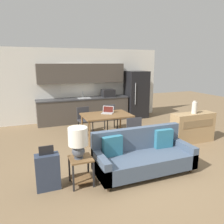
# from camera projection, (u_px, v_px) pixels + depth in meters

# --- Properties ---
(ground_plane) EXTENTS (20.00, 20.00, 0.00)m
(ground_plane) POSITION_uv_depth(u_px,v_px,m) (137.00, 173.00, 4.43)
(ground_plane) COLOR #7F6647
(wall_back) EXTENTS (6.40, 0.07, 2.70)m
(wall_back) POSITION_uv_depth(u_px,v_px,m) (81.00, 85.00, 8.32)
(wall_back) COLOR silver
(wall_back) RESTS_ON ground_plane
(kitchen_counter) EXTENTS (3.42, 0.65, 2.15)m
(kitchen_counter) POSITION_uv_depth(u_px,v_px,m) (84.00, 99.00, 8.17)
(kitchen_counter) COLOR #4C443D
(kitchen_counter) RESTS_ON ground_plane
(refrigerator) EXTENTS (0.82, 0.78, 1.85)m
(refrigerator) POSITION_uv_depth(u_px,v_px,m) (136.00, 94.00, 8.81)
(refrigerator) COLOR black
(refrigerator) RESTS_ON ground_plane
(dining_table) EXTENTS (1.36, 0.93, 0.74)m
(dining_table) POSITION_uv_depth(u_px,v_px,m) (106.00, 117.00, 6.24)
(dining_table) COLOR brown
(dining_table) RESTS_ON ground_plane
(couch) EXTENTS (1.99, 0.80, 0.87)m
(couch) POSITION_uv_depth(u_px,v_px,m) (142.00, 156.00, 4.43)
(couch) COLOR #3D2D1E
(couch) RESTS_ON ground_plane
(side_table) EXTENTS (0.40, 0.40, 0.52)m
(side_table) POSITION_uv_depth(u_px,v_px,m) (81.00, 167.00, 3.95)
(side_table) COLOR brown
(side_table) RESTS_ON ground_plane
(table_lamp) EXTENTS (0.34, 0.34, 0.57)m
(table_lamp) POSITION_uv_depth(u_px,v_px,m) (78.00, 140.00, 3.82)
(table_lamp) COLOR #4C515B
(table_lamp) RESTS_ON side_table
(credenza) EXTENTS (1.25, 0.40, 0.83)m
(credenza) POSITION_uv_depth(u_px,v_px,m) (193.00, 128.00, 6.09)
(credenza) COLOR tan
(credenza) RESTS_ON ground_plane
(vase) EXTENTS (0.14, 0.14, 0.35)m
(vase) POSITION_uv_depth(u_px,v_px,m) (194.00, 108.00, 5.94)
(vase) COLOR beige
(vase) RESTS_ON credenza
(dining_chair_far_left) EXTENTS (0.47, 0.47, 0.82)m
(dining_chair_far_left) POSITION_uv_depth(u_px,v_px,m) (85.00, 119.00, 6.84)
(dining_chair_far_left) COLOR #38383D
(dining_chair_far_left) RESTS_ON ground_plane
(dining_chair_near_right) EXTENTS (0.47, 0.47, 0.82)m
(dining_chair_near_right) POSITION_uv_depth(u_px,v_px,m) (132.00, 130.00, 5.72)
(dining_chair_near_right) COLOR #38383D
(dining_chair_near_right) RESTS_ON ground_plane
(dining_chair_far_right) EXTENTS (0.45, 0.45, 0.82)m
(dining_chair_far_right) POSITION_uv_depth(u_px,v_px,m) (110.00, 116.00, 7.20)
(dining_chair_far_right) COLOR #38383D
(dining_chair_far_right) RESTS_ON ground_plane
(laptop) EXTENTS (0.41, 0.39, 0.20)m
(laptop) POSITION_uv_depth(u_px,v_px,m) (108.00, 111.00, 6.38)
(laptop) COLOR #B7BABC
(laptop) RESTS_ON dining_table
(suitcase) EXTENTS (0.41, 0.22, 0.81)m
(suitcase) POSITION_uv_depth(u_px,v_px,m) (48.00, 172.00, 3.81)
(suitcase) COLOR #2D384C
(suitcase) RESTS_ON ground_plane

